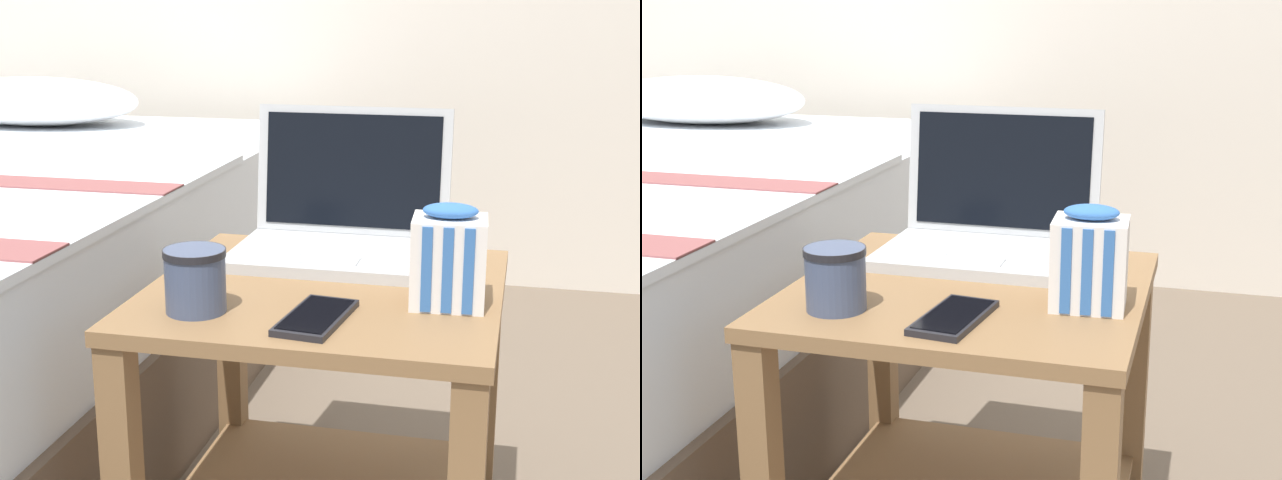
{
  "view_description": "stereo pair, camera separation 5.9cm",
  "coord_description": "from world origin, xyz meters",
  "views": [
    {
      "loc": [
        0.28,
        -1.23,
        0.89
      ],
      "look_at": [
        0.0,
        -0.04,
        0.56
      ],
      "focal_mm": 50.0,
      "sensor_mm": 36.0,
      "label": 1
    },
    {
      "loc": [
        0.34,
        -1.21,
        0.89
      ],
      "look_at": [
        0.0,
        -0.04,
        0.56
      ],
      "focal_mm": 50.0,
      "sensor_mm": 36.0,
      "label": 2
    }
  ],
  "objects": [
    {
      "name": "mug_front_left",
      "position": [
        -0.15,
        -0.15,
        0.53
      ],
      "size": [
        0.09,
        0.12,
        0.09
      ],
      "color": "#3F4C6B",
      "rests_on": "bedside_table"
    },
    {
      "name": "laptop",
      "position": [
        -0.01,
        0.17,
        0.53
      ],
      "size": [
        0.34,
        0.26,
        0.24
      ],
      "color": "#B7BABC",
      "rests_on": "bedside_table"
    },
    {
      "name": "snack_bag",
      "position": [
        0.18,
        -0.05,
        0.55
      ],
      "size": [
        0.11,
        0.09,
        0.14
      ],
      "color": "white",
      "rests_on": "bedside_table"
    },
    {
      "name": "bedside_table",
      "position": [
        0.0,
        0.0,
        0.31
      ],
      "size": [
        0.52,
        0.51,
        0.48
      ],
      "color": "olive",
      "rests_on": "ground_plane"
    },
    {
      "name": "cell_phone",
      "position": [
        0.02,
        -0.15,
        0.49
      ],
      "size": [
        0.09,
        0.16,
        0.01
      ],
      "color": "black",
      "rests_on": "bedside_table"
    }
  ]
}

